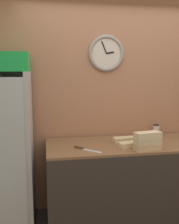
{
  "coord_description": "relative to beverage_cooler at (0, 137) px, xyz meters",
  "views": [
    {
      "loc": [
        -0.96,
        -1.81,
        1.72
      ],
      "look_at": [
        -0.48,
        0.98,
        1.28
      ],
      "focal_mm": 42.0,
      "sensor_mm": 36.0,
      "label": 1
    }
  ],
  "objects": [
    {
      "name": "wall_back",
      "position": [
        1.43,
        0.32,
        0.33
      ],
      "size": [
        5.2,
        0.1,
        2.7
      ],
      "color": "#AD7A5B",
      "rests_on": "ground_plane"
    },
    {
      "name": "chefs_knife",
      "position": [
        0.86,
        -0.25,
        -0.1
      ],
      "size": [
        0.26,
        0.25,
        0.02
      ],
      "color": "silver",
      "rests_on": "prep_counter"
    },
    {
      "name": "sandwich_stack_top",
      "position": [
        1.5,
        -0.38,
        0.05
      ],
      "size": [
        0.29,
        0.16,
        0.06
      ],
      "color": "beige",
      "rests_on": "sandwich_stack_middle"
    },
    {
      "name": "sandwich_flat_left",
      "position": [
        1.35,
        -0.07,
        -0.08
      ],
      "size": [
        0.25,
        0.12,
        0.06
      ],
      "color": "beige",
      "rests_on": "prep_counter"
    },
    {
      "name": "sandwich_stack_middle",
      "position": [
        1.5,
        -0.38,
        -0.01
      ],
      "size": [
        0.29,
        0.16,
        0.06
      ],
      "color": "beige",
      "rests_on": "sandwich_stack_bottom"
    },
    {
      "name": "sandwich_stack_bottom",
      "position": [
        1.5,
        -0.38,
        -0.08
      ],
      "size": [
        0.29,
        0.15,
        0.06
      ],
      "color": "tan",
      "rests_on": "prep_counter"
    },
    {
      "name": "sandwich_flat_right",
      "position": [
        1.38,
        -0.24,
        -0.08
      ],
      "size": [
        0.31,
        0.18,
        0.05
      ],
      "color": "beige",
      "rests_on": "prep_counter"
    },
    {
      "name": "prep_counter",
      "position": [
        1.44,
        -0.1,
        -0.57
      ],
      "size": [
        1.92,
        0.75,
        0.92
      ],
      "color": "#332D28",
      "rests_on": "ground_plane"
    },
    {
      "name": "beverage_cooler",
      "position": [
        0.0,
        0.0,
        0.0
      ],
      "size": [
        0.67,
        0.63,
        1.9
      ],
      "color": "#B2B7BC",
      "rests_on": "ground_plane"
    },
    {
      "name": "condiment_jar",
      "position": [
        1.85,
        0.2,
        -0.04
      ],
      "size": [
        0.08,
        0.08,
        0.14
      ],
      "color": "silver",
      "rests_on": "prep_counter"
    }
  ]
}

